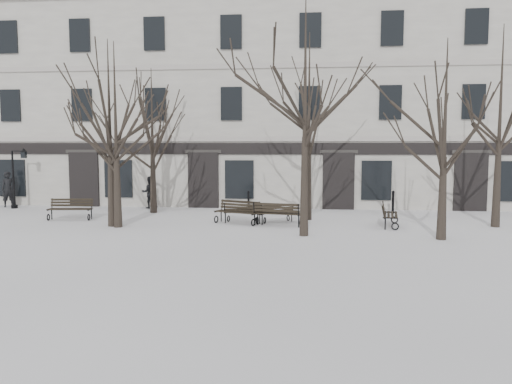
# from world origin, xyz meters

# --- Properties ---
(ground) EXTENTS (100.00, 100.00, 0.00)m
(ground) POSITION_xyz_m (0.00, 0.00, 0.00)
(ground) COLOR white
(ground) RESTS_ON ground
(building) EXTENTS (40.40, 10.20, 11.40)m
(building) POSITION_xyz_m (0.00, 12.96, 5.52)
(building) COLOR beige
(building) RESTS_ON ground
(tree_0) EXTENTS (5.10, 5.10, 7.29)m
(tree_0) POSITION_xyz_m (-5.63, 1.37, 4.56)
(tree_0) COLOR black
(tree_0) RESTS_ON ground
(tree_1) EXTENTS (5.20, 5.20, 7.43)m
(tree_1) POSITION_xyz_m (-5.96, 1.59, 4.64)
(tree_1) COLOR black
(tree_1) RESTS_ON ground
(tree_2) EXTENTS (5.94, 5.94, 8.49)m
(tree_2) POSITION_xyz_m (1.78, 0.19, 5.31)
(tree_2) COLOR black
(tree_2) RESTS_ON ground
(tree_3) EXTENTS (4.79, 4.79, 6.84)m
(tree_3) POSITION_xyz_m (6.52, -0.10, 4.28)
(tree_3) COLOR black
(tree_3) RESTS_ON ground
(tree_4) EXTENTS (4.85, 4.85, 6.93)m
(tree_4) POSITION_xyz_m (-5.53, 5.76, 4.33)
(tree_4) COLOR black
(tree_4) RESTS_ON ground
(tree_5) EXTENTS (5.65, 5.65, 8.07)m
(tree_5) POSITION_xyz_m (1.95, 4.18, 5.05)
(tree_5) COLOR black
(tree_5) RESTS_ON ground
(tree_6) EXTENTS (5.57, 5.57, 7.95)m
(tree_6) POSITION_xyz_m (9.42, 2.92, 4.97)
(tree_6) COLOR black
(tree_6) RESTS_ON ground
(bench_0) EXTENTS (1.91, 0.87, 0.93)m
(bench_0) POSITION_xyz_m (-8.46, 3.12, 0.51)
(bench_0) COLOR black
(bench_0) RESTS_ON ground
(bench_1) EXTENTS (1.81, 1.01, 0.87)m
(bench_1) POSITION_xyz_m (-0.70, 2.80, 0.47)
(bench_1) COLOR black
(bench_1) RESTS_ON ground
(bench_2) EXTENTS (2.02, 1.06, 0.98)m
(bench_2) POSITION_xyz_m (0.69, 2.28, 0.53)
(bench_2) COLOR black
(bench_2) RESTS_ON ground
(bench_3) EXTENTS (1.99, 1.39, 0.96)m
(bench_3) POSITION_xyz_m (-0.99, 2.76, 0.52)
(bench_3) COLOR black
(bench_3) RESTS_ON ground
(bench_4) EXTENTS (1.64, 1.26, 0.80)m
(bench_4) POSITION_xyz_m (0.54, 3.19, 0.43)
(bench_4) COLOR black
(bench_4) RESTS_ON ground
(bench_5) EXTENTS (0.96, 1.93, 0.94)m
(bench_5) POSITION_xyz_m (5.17, 2.64, 0.51)
(bench_5) COLOR black
(bench_5) RESTS_ON ground
(lamp_post) EXTENTS (0.97, 0.36, 3.11)m
(lamp_post) POSITION_xyz_m (-13.04, 6.70, 1.80)
(lamp_post) COLOR black
(lamp_post) RESTS_ON ground
(bollard_a) EXTENTS (0.12, 0.12, 0.97)m
(bollard_a) POSITION_xyz_m (-1.05, 7.27, 0.52)
(bollard_a) COLOR black
(bollard_a) RESTS_ON ground
(bollard_b) EXTENTS (0.14, 0.14, 1.11)m
(bollard_b) POSITION_xyz_m (6.01, 6.51, 0.60)
(bollard_b) COLOR black
(bollard_b) RESTS_ON ground
(pedestrian_a) EXTENTS (0.82, 0.79, 1.89)m
(pedestrian_a) POSITION_xyz_m (-13.89, 7.24, 0.00)
(pedestrian_a) COLOR black
(pedestrian_a) RESTS_ON ground
(pedestrian_b) EXTENTS (0.98, 0.88, 1.66)m
(pedestrian_b) POSITION_xyz_m (-6.25, 7.45, 0.00)
(pedestrian_b) COLOR black
(pedestrian_b) RESTS_ON ground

